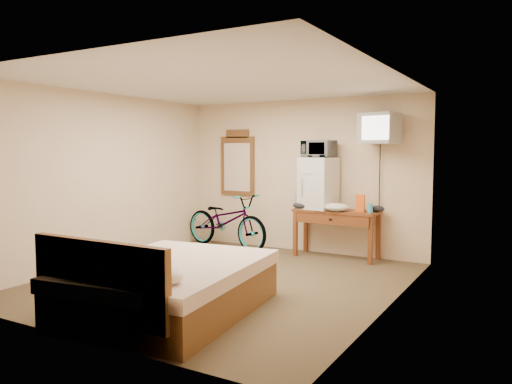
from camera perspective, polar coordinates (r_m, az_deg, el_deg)
room at (r=6.30m, az=-3.62°, el=0.95°), size 4.60×4.64×2.50m
desk at (r=7.81m, az=9.07°, el=-2.97°), size 1.32×0.54×0.75m
mini_fridge at (r=7.90m, az=7.14°, el=1.00°), size 0.56×0.55×0.81m
microwave at (r=7.88m, az=7.18°, el=4.91°), size 0.52×0.38×0.27m
snack_bag at (r=7.64m, az=11.83°, el=-1.26°), size 0.13×0.08×0.26m
blue_cup at (r=7.57m, az=12.92°, el=-1.83°), size 0.08×0.08×0.13m
cloth_cream at (r=7.65m, az=9.17°, el=-1.73°), size 0.41×0.31×0.13m
cloth_dark_a at (r=7.89m, az=5.21°, el=-1.56°), size 0.28×0.21×0.11m
cloth_dark_b at (r=7.69m, az=13.70°, el=-1.87°), size 0.21×0.17×0.10m
crt_television at (r=7.56m, az=13.94°, el=7.06°), size 0.59×0.64×0.45m
wall_mirror at (r=8.86m, az=-2.13°, el=3.27°), size 0.68×0.04×1.16m
bicycle at (r=8.58m, az=-3.41°, el=-3.29°), size 1.87×0.93×0.94m
bed at (r=5.25m, az=-10.22°, el=-10.48°), size 1.83×2.28×0.90m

